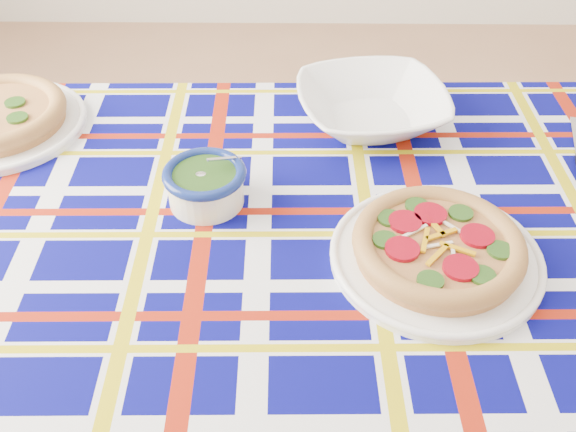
# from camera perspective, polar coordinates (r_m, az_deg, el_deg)

# --- Properties ---
(floor) EXTENTS (4.00, 4.00, 0.00)m
(floor) POSITION_cam_1_polar(r_m,az_deg,el_deg) (1.90, 9.06, -9.07)
(floor) COLOR #A27353
(floor) RESTS_ON ground
(dining_table) EXTENTS (1.66, 1.05, 0.77)m
(dining_table) POSITION_cam_1_polar(r_m,az_deg,el_deg) (1.01, 2.37, -7.03)
(dining_table) COLOR brown
(dining_table) RESTS_ON floor
(tablecloth) EXTENTS (1.69, 1.09, 0.11)m
(tablecloth) POSITION_cam_1_polar(r_m,az_deg,el_deg) (0.99, 2.41, -6.05)
(tablecloth) COLOR #050560
(tablecloth) RESTS_ON dining_table
(main_focaccia_plate) EXTENTS (0.34, 0.34, 0.06)m
(main_focaccia_plate) POSITION_cam_1_polar(r_m,az_deg,el_deg) (0.95, 13.20, -2.58)
(main_focaccia_plate) COLOR #A96E3C
(main_focaccia_plate) RESTS_ON tablecloth
(pesto_bowl) EXTENTS (0.14, 0.14, 0.08)m
(pesto_bowl) POSITION_cam_1_polar(r_m,az_deg,el_deg) (1.03, -7.38, 2.99)
(pesto_bowl) COLOR #17350E
(pesto_bowl) RESTS_ON tablecloth
(serving_bowl) EXTENTS (0.32, 0.32, 0.07)m
(serving_bowl) POSITION_cam_1_polar(r_m,az_deg,el_deg) (1.23, 7.44, 9.63)
(serving_bowl) COLOR white
(serving_bowl) RESTS_ON tablecloth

